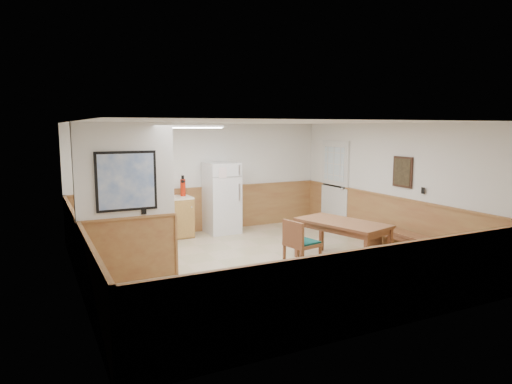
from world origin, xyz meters
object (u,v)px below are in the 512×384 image
dining_chair (298,241)px  dining_table (342,227)px  refrigerator (222,198)px  fire_extinguisher (183,187)px  dining_bench (400,237)px  soap_bottle (105,196)px

dining_chair → dining_table: bearing=-12.1°
refrigerator → fire_extinguisher: bearing=173.1°
dining_bench → soap_bottle: size_ratio=6.41×
dining_chair → dining_bench: bearing=-12.9°
refrigerator → dining_bench: size_ratio=1.02×
dining_bench → dining_chair: 2.23m
fire_extinguisher → soap_bottle: bearing=159.4°
dining_table → soap_bottle: 4.84m
soap_bottle → dining_bench: bearing=-33.6°
refrigerator → dining_chair: (0.13, -3.13, -0.32)m
dining_bench → fire_extinguisher: size_ratio=3.46×
dining_chair → soap_bottle: soap_bottle is taller
dining_bench → soap_bottle: bearing=149.4°
dining_table → dining_chair: size_ratio=2.12×
refrigerator → dining_chair: size_ratio=1.91×
dining_bench → dining_chair: size_ratio=1.87×
refrigerator → dining_bench: (2.36, -3.21, -0.47)m
dining_table → soap_bottle: (-3.60, 3.21, 0.37)m
dining_table → fire_extinguisher: fire_extinguisher is taller
refrigerator → dining_chair: refrigerator is taller
dining_table → dining_bench: (1.32, -0.06, -0.31)m
dining_bench → fire_extinguisher: (-3.25, 3.30, 0.76)m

